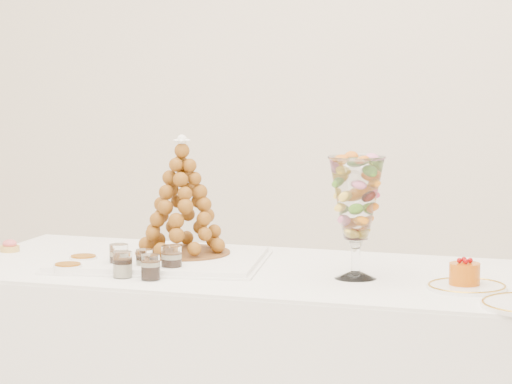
% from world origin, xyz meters
% --- Properties ---
extents(lace_tray, '(0.63, 0.51, 0.02)m').
position_xyz_m(lace_tray, '(-0.27, 0.26, 0.72)').
color(lace_tray, white).
rests_on(lace_tray, buffet_table).
extents(macaron_vase, '(0.15, 0.15, 0.33)m').
position_xyz_m(macaron_vase, '(0.32, 0.20, 0.92)').
color(macaron_vase, white).
rests_on(macaron_vase, buffet_table).
extents(cake_plate, '(0.21, 0.21, 0.01)m').
position_xyz_m(cake_plate, '(0.63, 0.14, 0.71)').
color(cake_plate, white).
rests_on(cake_plate, buffet_table).
extents(pink_tart, '(0.06, 0.06, 0.04)m').
position_xyz_m(pink_tart, '(-0.78, 0.32, 0.72)').
color(pink_tart, tan).
rests_on(pink_tart, buffet_table).
extents(verrine_a, '(0.07, 0.07, 0.07)m').
position_xyz_m(verrine_a, '(-0.35, 0.14, 0.74)').
color(verrine_a, white).
rests_on(verrine_a, buffet_table).
extents(verrine_b, '(0.06, 0.06, 0.06)m').
position_xyz_m(verrine_b, '(-0.26, 0.13, 0.74)').
color(verrine_b, white).
rests_on(verrine_b, buffet_table).
extents(verrine_c, '(0.06, 0.06, 0.08)m').
position_xyz_m(verrine_c, '(-0.18, 0.12, 0.75)').
color(verrine_c, white).
rests_on(verrine_c, buffet_table).
extents(verrine_d, '(0.06, 0.06, 0.07)m').
position_xyz_m(verrine_d, '(-0.29, 0.03, 0.74)').
color(verrine_d, white).
rests_on(verrine_d, buffet_table).
extents(verrine_e, '(0.06, 0.06, 0.07)m').
position_xyz_m(verrine_e, '(-0.20, 0.02, 0.74)').
color(verrine_e, white).
rests_on(verrine_e, buffet_table).
extents(ramekin_back, '(0.08, 0.08, 0.03)m').
position_xyz_m(ramekin_back, '(-0.47, 0.17, 0.72)').
color(ramekin_back, white).
rests_on(ramekin_back, buffet_table).
extents(ramekin_front, '(0.08, 0.08, 0.03)m').
position_xyz_m(ramekin_front, '(-0.46, 0.04, 0.72)').
color(ramekin_front, white).
rests_on(ramekin_front, buffet_table).
extents(croquembouche, '(0.28, 0.28, 0.35)m').
position_xyz_m(croquembouche, '(-0.22, 0.33, 0.90)').
color(croquembouche, brown).
rests_on(croquembouche, lace_tray).
extents(mousse_cake, '(0.08, 0.08, 0.07)m').
position_xyz_m(mousse_cake, '(0.62, 0.15, 0.75)').
color(mousse_cake, '#C45709').
rests_on(mousse_cake, cake_plate).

